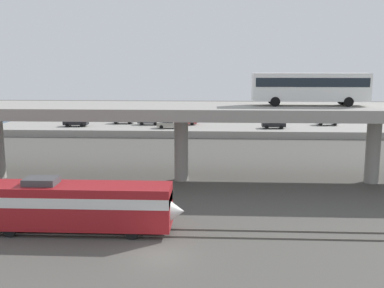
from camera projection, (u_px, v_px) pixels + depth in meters
The scene contains 15 objects.
ground_plane at pixel (159, 255), 30.38m from camera, with size 260.00×260.00×0.00m, color #4C4944.
rail_strip_near at pixel (165, 236), 33.56m from camera, with size 110.00×0.12×0.12m, color #59544C.
rail_strip_far at pixel (167, 229), 35.05m from camera, with size 110.00×0.12×0.12m, color #59544C.
train_locomotive at pixel (84, 204), 34.24m from camera, with size 15.49×3.04×4.18m.
highway_overpass at pixel (181, 113), 48.79m from camera, with size 96.00×10.22×8.22m.
transit_bus_on_overpass at pixel (310, 86), 47.80m from camera, with size 12.00×2.68×3.40m.
pier_parking_lot at pixel (195, 130), 84.38m from camera, with size 74.42×12.75×1.23m, color gray.
parked_car_0 at pixel (185, 121), 86.25m from camera, with size 4.69×1.94×1.50m.
parked_car_1 at pixel (149, 121), 86.19m from camera, with size 4.19×1.96×1.50m.
parked_car_2 at pixel (124, 120), 87.87m from camera, with size 4.29×2.00×1.50m.
parked_car_3 at pixel (76, 122), 84.00m from camera, with size 4.39×2.00×1.50m.
parked_car_4 at pixel (327, 121), 85.50m from camera, with size 4.24×1.95×1.50m.
parked_car_5 at pixel (274, 124), 81.31m from camera, with size 4.16×1.87×1.50m.
parked_car_6 at pixel (169, 124), 81.69m from camera, with size 4.37×1.91×1.50m.
harbor_water at pixel (199, 118), 107.11m from camera, with size 140.00×36.00×0.01m, color navy.
Camera 1 is at (3.61, -28.50, 12.54)m, focal length 42.79 mm.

